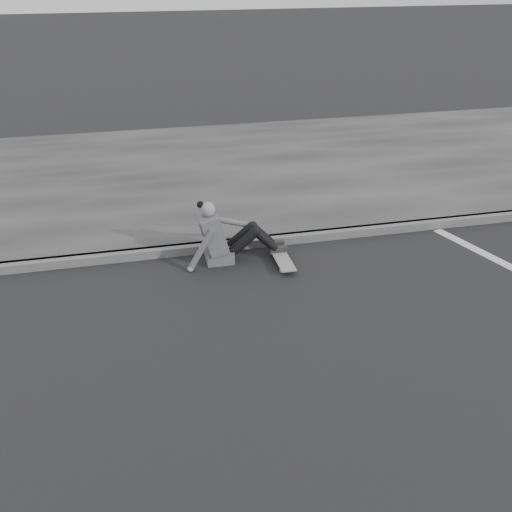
% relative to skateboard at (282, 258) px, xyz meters
% --- Properties ---
extents(ground, '(80.00, 80.00, 0.00)m').
position_rel_skateboard_xyz_m(ground, '(0.57, -2.02, -0.07)').
color(ground, black).
rests_on(ground, ground).
extents(curb, '(24.00, 0.16, 0.12)m').
position_rel_skateboard_xyz_m(curb, '(0.57, 0.56, -0.01)').
color(curb, '#555555').
rests_on(curb, ground).
extents(sidewalk, '(24.00, 6.00, 0.12)m').
position_rel_skateboard_xyz_m(sidewalk, '(0.57, 3.58, -0.01)').
color(sidewalk, '#343434').
rests_on(sidewalk, ground).
extents(skateboard, '(0.20, 0.78, 0.09)m').
position_rel_skateboard_xyz_m(skateboard, '(0.00, 0.00, 0.00)').
color(skateboard, '#AAA9A4').
rests_on(skateboard, ground).
extents(seated_woman, '(1.38, 0.46, 0.88)m').
position_rel_skateboard_xyz_m(seated_woman, '(-0.73, 0.25, 0.29)').
color(seated_woman, '#505053').
rests_on(seated_woman, ground).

